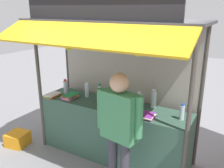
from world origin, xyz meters
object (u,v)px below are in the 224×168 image
Objects in this scene: water_bottle_left at (182,112)px; banana_bunch_inner_left at (95,44)px; magazine_stack_front_left at (113,104)px; banana_bunch_rightmost at (68,44)px; magazine_stack_center at (70,96)px; vendor_person at (119,124)px; water_bottle_back_right at (139,100)px; banana_bunch_leftmost at (55,40)px; water_bottle_rear_center at (66,87)px; water_bottle_mid_left at (87,90)px; water_bottle_far_right at (154,99)px; banana_bunch_inner_right at (138,51)px; magazine_stack_front_right at (53,95)px; magazine_stack_right at (147,116)px; water_bottle_far_left at (100,91)px; plastic_crate at (18,139)px.

banana_bunch_inner_left is (-1.15, -0.42, 0.91)m from water_bottle_left.
magazine_stack_front_left is 0.90× the size of banana_bunch_rightmost.
banana_bunch_rightmost is at bearing -47.10° from magazine_stack_center.
banana_bunch_inner_left reaches higher than vendor_person.
magazine_stack_front_left is at bearing -168.38° from water_bottle_back_right.
banana_bunch_leftmost is at bearing -157.03° from water_bottle_back_right.
water_bottle_rear_center is 0.16× the size of vendor_person.
water_bottle_left is at bearing -6.24° from water_bottle_back_right.
water_bottle_left is (2.13, -0.03, -0.01)m from water_bottle_rear_center.
water_bottle_far_right is at bearing 6.23° from water_bottle_mid_left.
water_bottle_rear_center reaches higher than water_bottle_left.
banana_bunch_inner_right and banana_bunch_leftmost have the same top height.
banana_bunch_inner_left is at bearing 179.92° from banana_bunch_inner_right.
water_bottle_rear_center is 1.40m from banana_bunch_inner_left.
water_bottle_mid_left is at bearing 29.92° from magazine_stack_front_right.
magazine_stack_right is at bearing -101.18° from vendor_person.
water_bottle_far_left is at bearing 8.21° from water_bottle_rear_center.
water_bottle_left is 0.76× the size of water_bottle_far_right.
banana_bunch_rightmost is at bearing 179.94° from banana_bunch_inner_right.
water_bottle_rear_center reaches higher than magazine_stack_center.
water_bottle_far_right is at bearing 44.41° from banana_bunch_inner_left.
water_bottle_rear_center reaches higher than magazine_stack_front_left.
water_bottle_far_right is at bearing 29.70° from banana_bunch_rightmost.
banana_bunch_inner_right reaches higher than magazine_stack_front_left.
vendor_person is (-0.12, -0.25, -0.93)m from banana_bunch_inner_right.
magazine_stack_front_right reaches higher than magazine_stack_right.
water_bottle_back_right is 0.90× the size of magazine_stack_front_right.
water_bottle_back_right is at bearing 9.96° from magazine_stack_center.
water_bottle_far_right is at bearing 6.39° from water_bottle_rear_center.
water_bottle_back_right is 2.44m from plastic_crate.
magazine_stack_front_right is at bearing -178.87° from magazine_stack_right.
water_bottle_rear_center is 1.05m from banana_bunch_leftmost.
magazine_stack_right is 0.74× the size of plastic_crate.
magazine_stack_center is 0.99× the size of banana_bunch_rightmost.
banana_bunch_inner_left is 0.73m from banana_bunch_leftmost.
water_bottle_left is 0.77× the size of magazine_stack_front_right.
magazine_stack_center is 1.04× the size of banana_bunch_inner_right.
water_bottle_back_right is at bearing -144.47° from water_bottle_far_right.
magazine_stack_right is (1.24, -0.27, -0.10)m from water_bottle_mid_left.
magazine_stack_center reaches higher than magazine_stack_right.
water_bottle_far_right is 1.12× the size of magazine_stack_front_left.
water_bottle_left is 0.55m from water_bottle_far_right.
vendor_person reaches higher than water_bottle_rear_center.
vendor_person is (-0.63, -0.68, -0.04)m from water_bottle_left.
water_bottle_mid_left is at bearing -173.77° from water_bottle_far_right.
water_bottle_left is 0.86× the size of banana_bunch_inner_left.
magazine_stack_center is 1.45m from magazine_stack_right.
water_bottle_back_right is 1.02m from banana_bunch_inner_right.
banana_bunch_inner_right is 0.84× the size of plastic_crate.
vendor_person is (0.52, -0.26, -0.96)m from banana_bunch_inner_left.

